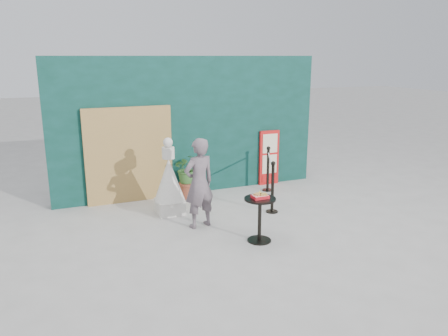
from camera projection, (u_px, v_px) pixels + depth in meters
ground at (252, 243)px, 7.18m from camera, size 60.00×60.00×0.00m
back_wall at (190, 126)px, 9.62m from camera, size 6.00×0.30×3.00m
bamboo_fence at (129, 155)px, 9.03m from camera, size 1.80×0.08×2.00m
woman at (199, 183)px, 7.71m from camera, size 0.67×0.51×1.63m
menu_board at (269, 158)px, 10.37m from camera, size 0.50×0.07×1.30m
statue at (169, 183)px, 8.42m from camera, size 0.59×0.59×1.51m
cafe_table at (260, 213)px, 7.16m from camera, size 0.52×0.52×0.75m
food_basket at (260, 196)px, 7.09m from camera, size 0.26×0.19×0.11m
planter at (187, 172)px, 9.37m from camera, size 0.58×0.50×0.98m
stanchion_barrier at (270, 178)px, 9.20m from camera, size 0.84×1.54×1.03m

